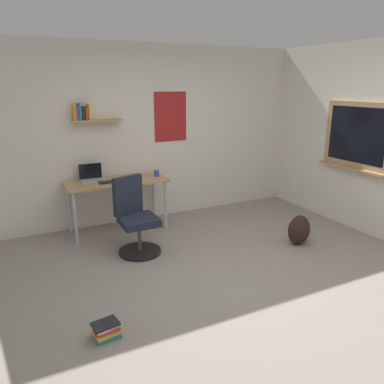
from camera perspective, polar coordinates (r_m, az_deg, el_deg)
The scene contains 10 objects.
ground_plane at distance 4.08m, azimuth 6.90°, elevation -13.82°, with size 5.20×5.20×0.00m, color gray.
wall_back at distance 5.78m, azimuth -6.17°, elevation 8.79°, with size 5.00×0.30×2.60m.
desk at distance 5.35m, azimuth -11.35°, elevation 0.93°, with size 1.38×0.60×0.74m.
office_chair at distance 4.68m, azimuth -8.56°, elevation -4.36°, with size 0.53×0.55×0.95m.
laptop at distance 5.39m, azimuth -15.02°, elevation 2.26°, with size 0.31×0.21×0.23m.
keyboard at distance 5.24m, azimuth -11.91°, elevation 1.58°, with size 0.37×0.13×0.02m, color black.
computer_mouse at distance 5.31m, azimuth -9.00°, elevation 2.01°, with size 0.10×0.06×0.03m, color #262628.
coffee_mug at distance 5.47m, azimuth -5.39°, elevation 2.86°, with size 0.08×0.08×0.09m, color #334CA5.
backpack at distance 5.10m, azimuth 15.95°, elevation -5.57°, with size 0.32×0.22×0.40m, color black.
book_stack_on_floor at distance 3.39m, azimuth -12.86°, elevation -19.70°, with size 0.24×0.20×0.14m.
Camera 1 is at (-1.98, -2.94, 2.03)m, focal length 35.10 mm.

